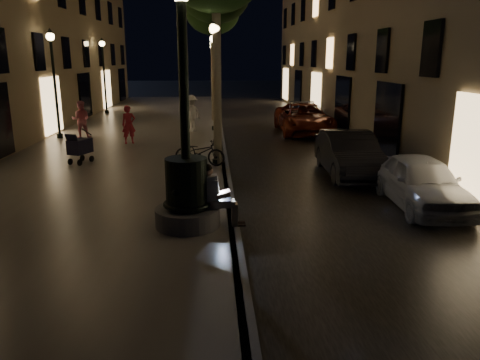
{
  "coord_description": "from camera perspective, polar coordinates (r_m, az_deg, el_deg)",
  "views": [
    {
      "loc": [
        -0.45,
        -7.67,
        3.74
      ],
      "look_at": [
        0.2,
        3.0,
        0.95
      ],
      "focal_mm": 35.0,
      "sensor_mm": 36.0,
      "label": 1
    }
  ],
  "objects": [
    {
      "name": "pedestrian_pink",
      "position": [
        22.62,
        -18.81,
        7.01
      ],
      "size": [
        0.88,
        0.72,
        1.68
      ],
      "primitive_type": "imported",
      "rotation": [
        0.0,
        0.0,
        3.25
      ],
      "color": "#BF6574",
      "rests_on": "promenade"
    },
    {
      "name": "car_third",
      "position": [
        24.28,
        7.8,
        7.44
      ],
      "size": [
        2.56,
        5.46,
        1.51
      ],
      "primitive_type": "imported",
      "rotation": [
        0.0,
        0.0,
        -0.01
      ],
      "color": "maroon",
      "rests_on": "ground"
    },
    {
      "name": "stroller",
      "position": [
        17.04,
        -18.96,
        3.88
      ],
      "size": [
        0.76,
        1.16,
        1.19
      ],
      "rotation": [
        0.0,
        0.0,
        -0.39
      ],
      "color": "black",
      "rests_on": "promenade"
    },
    {
      "name": "lamp_curb_c",
      "position": [
        31.68,
        -3.3,
        13.69
      ],
      "size": [
        0.36,
        0.36,
        4.81
      ],
      "color": "black",
      "rests_on": "promenade"
    },
    {
      "name": "bicycle",
      "position": [
        15.9,
        -4.93,
        3.4
      ],
      "size": [
        1.84,
        1.03,
        0.92
      ],
      "primitive_type": "imported",
      "rotation": [
        0.0,
        0.0,
        1.32
      ],
      "color": "black",
      "rests_on": "promenade"
    },
    {
      "name": "fountain_lamppost",
      "position": [
        10.01,
        -6.54,
        -0.08
      ],
      "size": [
        1.4,
        1.4,
        5.21
      ],
      "color": "#59595B",
      "rests_on": "promenade"
    },
    {
      "name": "lamp_left_b",
      "position": [
        22.77,
        -21.79,
        12.35
      ],
      "size": [
        0.36,
        0.36,
        4.81
      ],
      "color": "black",
      "rests_on": "promenade"
    },
    {
      "name": "curb_strip",
      "position": [
        22.97,
        -2.33,
        5.5
      ],
      "size": [
        0.25,
        45.0,
        0.2
      ],
      "primitive_type": "cube",
      "color": "#59595B",
      "rests_on": "ground"
    },
    {
      "name": "promenade",
      "position": [
        23.24,
        -12.28,
        5.29
      ],
      "size": [
        8.0,
        45.0,
        0.2
      ],
      "primitive_type": "cube",
      "color": "#6A645D",
      "rests_on": "ground"
    },
    {
      "name": "ground",
      "position": [
        22.98,
        -2.33,
        5.26
      ],
      "size": [
        120.0,
        120.0,
        0.0
      ],
      "primitive_type": "plane",
      "color": "black",
      "rests_on": "ground"
    },
    {
      "name": "cobble_lane",
      "position": [
        23.24,
        5.12,
        5.34
      ],
      "size": [
        6.0,
        45.0,
        0.02
      ],
      "primitive_type": "cube",
      "color": "black",
      "rests_on": "ground"
    },
    {
      "name": "pedestrian_red",
      "position": [
        20.53,
        -13.41,
        6.58
      ],
      "size": [
        0.69,
        0.59,
        1.61
      ],
      "primitive_type": "imported",
      "rotation": [
        0.0,
        0.0,
        0.42
      ],
      "color": "#AE2231",
      "rests_on": "promenade"
    },
    {
      "name": "pedestrian_white",
      "position": [
        23.42,
        -5.99,
        8.08
      ],
      "size": [
        1.3,
        1.29,
        1.8
      ],
      "primitive_type": "imported",
      "rotation": [
        0.0,
        0.0,
        3.92
      ],
      "color": "white",
      "rests_on": "promenade"
    },
    {
      "name": "car_second",
      "position": [
        15.63,
        13.14,
        3.1
      ],
      "size": [
        1.71,
        4.42,
        1.44
      ],
      "primitive_type": "imported",
      "rotation": [
        0.0,
        0.0,
        -0.05
      ],
      "color": "black",
      "rests_on": "ground"
    },
    {
      "name": "tree_far",
      "position": [
        33.78,
        -3.26,
        19.18
      ],
      "size": [
        3.0,
        3.0,
        7.5
      ],
      "color": "#6B604C",
      "rests_on": "promenade"
    },
    {
      "name": "lamp_left_c",
      "position": [
        32.43,
        -16.29,
        13.17
      ],
      "size": [
        0.36,
        0.36,
        4.81
      ],
      "color": "black",
      "rests_on": "promenade"
    },
    {
      "name": "lamp_curb_d",
      "position": [
        39.68,
        -3.36,
        13.88
      ],
      "size": [
        0.36,
        0.36,
        4.81
      ],
      "color": "black",
      "rests_on": "promenade"
    },
    {
      "name": "seated_man_laptop",
      "position": [
        10.08,
        -3.0,
        -1.62
      ],
      "size": [
        1.0,
        0.34,
        1.37
      ],
      "color": "gray",
      "rests_on": "promenade"
    },
    {
      "name": "lamp_curb_b",
      "position": [
        23.68,
        -3.21,
        13.39
      ],
      "size": [
        0.36,
        0.36,
        4.81
      ],
      "color": "black",
      "rests_on": "promenade"
    },
    {
      "name": "car_front",
      "position": [
        12.84,
        21.25,
        -0.22
      ],
      "size": [
        1.75,
        3.98,
        1.33
      ],
      "primitive_type": "imported",
      "rotation": [
        0.0,
        0.0,
        -0.04
      ],
      "color": "#A3A6AA",
      "rests_on": "ground"
    },
    {
      "name": "tree_third",
      "position": [
        27.78,
        -3.35,
        19.56
      ],
      "size": [
        3.0,
        3.0,
        7.2
      ],
      "color": "#6B604C",
      "rests_on": "promenade"
    },
    {
      "name": "lamp_curb_a",
      "position": [
        15.68,
        -3.01,
        12.77
      ],
      "size": [
        0.36,
        0.36,
        4.81
      ],
      "color": "black",
      "rests_on": "promenade"
    },
    {
      "name": "car_rear",
      "position": [
        27.41,
        8.16,
        7.93
      ],
      "size": [
        1.85,
        4.26,
        1.22
      ],
      "primitive_type": "imported",
      "rotation": [
        0.0,
        0.0,
        -0.03
      ],
      "color": "#2B2B30",
      "rests_on": "ground"
    }
  ]
}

